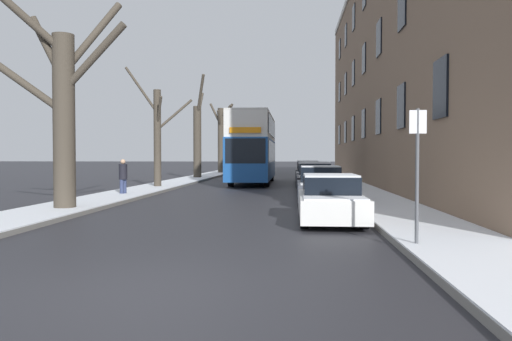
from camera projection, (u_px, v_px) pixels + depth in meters
ground_plane at (131, 291)px, 6.70m from camera, size 320.00×320.00×0.00m
sidewalk_left at (230, 171)px, 59.93m from camera, size 2.40×130.00×0.16m
sidewalk_right at (320, 171)px, 59.12m from camera, size 2.40×130.00×0.16m
terrace_facade_right at (438, 63)px, 30.84m from camera, size 9.10×43.43×15.20m
bare_tree_left_0 at (63, 107)px, 16.04m from camera, size 4.87×2.92×7.15m
bare_tree_left_1 at (157, 134)px, 27.46m from camera, size 3.64×2.21×6.78m
bare_tree_left_2 at (198, 136)px, 39.14m from camera, size 1.22×4.02×8.00m
bare_tree_left_3 at (221, 137)px, 50.54m from camera, size 2.79×2.55×7.28m
double_decker_bus at (253, 145)px, 33.18m from camera, size 2.54×11.23×4.51m
parked_car_0 at (330, 200)px, 13.74m from camera, size 1.71×4.18×1.31m
parked_car_1 at (320, 186)px, 19.00m from camera, size 1.71×3.97×1.45m
parked_car_2 at (314, 179)px, 24.13m from camera, size 1.70×4.32×1.55m
parked_car_3 at (310, 175)px, 30.07m from camera, size 1.73×4.51×1.44m
parked_car_4 at (307, 172)px, 35.71m from camera, size 1.71×4.30×1.49m
oncoming_van at (254, 162)px, 54.30m from camera, size 2.06×5.20×2.17m
pedestrian_left_sidewalk at (123, 176)px, 22.12m from camera, size 0.37×0.37×1.68m
street_sign_post at (417, 170)px, 9.42m from camera, size 0.32×0.07×2.71m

